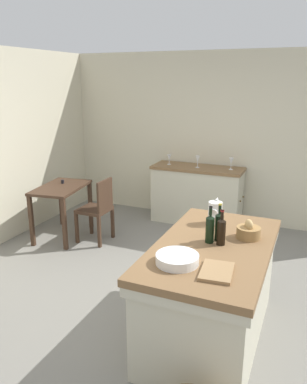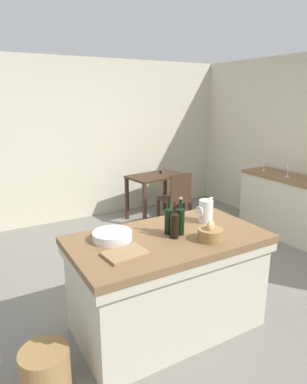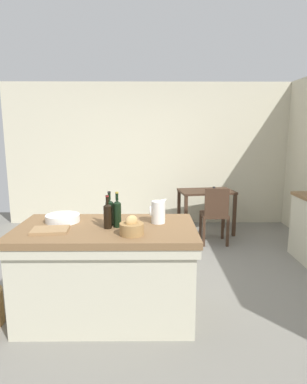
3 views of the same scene
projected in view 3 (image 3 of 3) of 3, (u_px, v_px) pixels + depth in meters
ground_plane at (149, 284)px, 3.73m from camera, size 6.76×6.76×0.00m
wall_back at (150, 155)px, 6.04m from camera, size 5.32×0.12×2.60m
island_table at (107, 268)px, 3.03m from camera, size 1.64×0.91×0.87m
writing_desk at (206, 197)px, 5.50m from camera, size 0.97×0.68×0.80m
wooden_chair at (215, 213)px, 4.97m from camera, size 0.40×0.40×0.90m
pitcher at (158, 212)px, 3.05m from camera, size 0.17×0.13×0.25m
wash_bowl at (63, 218)px, 3.10m from camera, size 0.32×0.32×0.07m
bread_basket at (132, 228)px, 2.71m from camera, size 0.20×0.20×0.17m
cutting_board at (50, 230)px, 2.80m from camera, size 0.33×0.25×0.02m
wine_bottle_dark at (117, 213)px, 2.91m from camera, size 0.07×0.07×0.32m
wine_bottle_amber at (110, 212)px, 2.97m from camera, size 0.07×0.07×0.32m
wine_bottle_green at (108, 215)px, 2.88m from camera, size 0.07×0.07×0.30m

